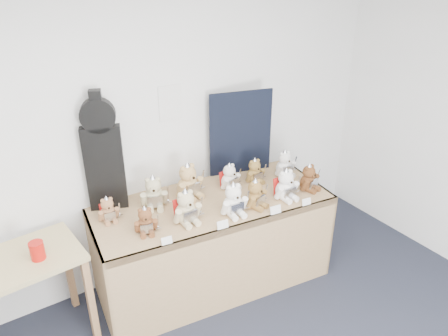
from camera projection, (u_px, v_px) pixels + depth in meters
room_shell at (170, 103)px, 3.62m from camera, size 6.00×6.00×6.00m
display_table at (216, 224)px, 3.67m from camera, size 2.09×1.08×0.83m
side_table at (10, 278)px, 3.03m from camera, size 1.01×0.61×0.81m
guitar_case at (103, 153)px, 3.37m from camera, size 0.31×0.19×0.99m
navy_board at (241, 133)px, 3.97m from camera, size 0.57×0.17×0.79m
red_cup at (37, 251)px, 2.99m from camera, size 0.10×0.10×0.13m
teddy_front_far_left at (146, 221)px, 3.22m from camera, size 0.19×0.18×0.24m
teddy_front_left at (186, 208)px, 3.33m from camera, size 0.25×0.21×0.31m
teddy_front_centre at (234, 201)px, 3.43m from camera, size 0.25×0.21×0.30m
teddy_front_right at (256, 195)px, 3.54m from camera, size 0.23×0.20×0.27m
teddy_front_far_right at (286, 186)px, 3.66m from camera, size 0.24×0.20×0.30m
teddy_front_end at (309, 179)px, 3.79m from camera, size 0.22×0.19×0.27m
teddy_back_left at (154, 193)px, 3.53m from camera, size 0.24×0.24×0.31m
teddy_back_centre_left at (189, 182)px, 3.68m from camera, size 0.28×0.24×0.34m
teddy_back_centre_right at (230, 178)px, 3.82m from camera, size 0.22×0.19×0.26m
teddy_back_right at (255, 172)px, 3.92m from camera, size 0.20×0.16×0.25m
teddy_back_end at (285, 164)px, 4.04m from camera, size 0.22×0.18×0.27m
teddy_back_far_left at (108, 210)px, 3.37m from camera, size 0.19×0.16×0.23m
entry_card_a at (167, 241)px, 3.12m from camera, size 0.08×0.03×0.06m
entry_card_b at (223, 225)px, 3.29m from camera, size 0.09×0.03×0.07m
entry_card_c at (276, 210)px, 3.47m from camera, size 0.10×0.03×0.07m
entry_card_d at (306, 202)px, 3.59m from camera, size 0.08×0.03×0.06m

